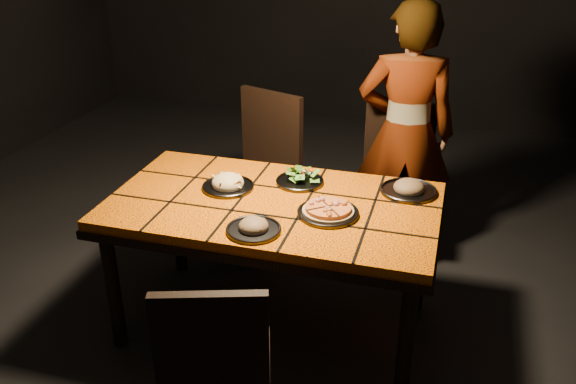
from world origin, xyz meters
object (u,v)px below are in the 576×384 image
(dining_table, at_px, (273,215))
(chair_far_right, at_px, (395,170))
(plate_pizza, at_px, (328,211))
(diner, at_px, (406,134))
(chair_far_left, at_px, (261,162))
(chair_near, at_px, (216,363))
(plate_pasta, at_px, (228,184))

(dining_table, relative_size, chair_far_right, 1.68)
(chair_far_right, bearing_deg, plate_pizza, -100.36)
(dining_table, xyz_separation_m, diner, (0.53, 0.98, 0.13))
(chair_far_right, height_order, plate_pizza, chair_far_right)
(chair_far_left, relative_size, diner, 0.63)
(dining_table, relative_size, chair_near, 1.80)
(chair_far_right, bearing_deg, plate_pasta, -128.95)
(dining_table, distance_m, plate_pizza, 0.31)
(chair_far_right, bearing_deg, diner, -27.37)
(plate_pizza, distance_m, plate_pasta, 0.57)
(plate_pasta, bearing_deg, plate_pizza, -14.00)
(chair_near, xyz_separation_m, diner, (0.48, 1.88, 0.29))
(chair_near, height_order, diner, diner)
(plate_pizza, bearing_deg, dining_table, 167.76)
(chair_far_left, relative_size, plate_pasta, 3.82)
(diner, xyz_separation_m, plate_pizza, (-0.24, -1.04, -0.04))
(chair_far_right, distance_m, diner, 0.26)
(chair_near, distance_m, chair_far_left, 1.78)
(dining_table, relative_size, plate_pizza, 4.75)
(dining_table, xyz_separation_m, chair_far_right, (0.49, 1.00, -0.12))
(dining_table, height_order, chair_far_left, chair_far_left)
(chair_near, distance_m, diner, 1.96)
(chair_near, distance_m, plate_pizza, 0.91)
(dining_table, distance_m, chair_far_right, 1.12)
(dining_table, bearing_deg, chair_near, -86.52)
(dining_table, distance_m, chair_far_left, 0.90)
(chair_far_right, relative_size, plate_pizza, 2.82)
(chair_far_right, xyz_separation_m, diner, (0.05, -0.02, 0.25))
(chair_far_right, bearing_deg, chair_far_left, -168.26)
(dining_table, xyz_separation_m, plate_pasta, (-0.26, 0.08, 0.10))
(dining_table, xyz_separation_m, chair_far_left, (-0.34, 0.83, -0.09))
(diner, bearing_deg, chair_far_right, -34.39)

